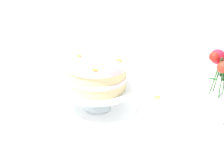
# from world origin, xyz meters

# --- Properties ---
(dining_table) EXTENTS (1.40, 1.00, 0.74)m
(dining_table) POSITION_xyz_m (0.00, -0.02, 0.65)
(dining_table) COLOR white
(dining_table) RESTS_ON ground
(linen_napkin) EXTENTS (0.32, 0.32, 0.00)m
(linen_napkin) POSITION_xyz_m (-0.10, -0.01, 0.74)
(linen_napkin) COLOR white
(linen_napkin) RESTS_ON dining_table
(cake_stand) EXTENTS (0.29, 0.29, 0.10)m
(cake_stand) POSITION_xyz_m (-0.10, -0.01, 0.82)
(cake_stand) COLOR silver
(cake_stand) RESTS_ON linen_napkin
(layer_cake) EXTENTS (0.24, 0.24, 0.12)m
(layer_cake) POSITION_xyz_m (-0.10, -0.01, 0.90)
(layer_cake) COLOR beige
(layer_cake) RESTS_ON cake_stand
(flower_vase) EXTENTS (0.11, 0.10, 0.35)m
(flower_vase) POSITION_xyz_m (0.37, 0.03, 0.89)
(flower_vase) COLOR silver
(flower_vase) RESTS_ON dining_table
(loose_petal_0) EXTENTS (0.04, 0.05, 0.01)m
(loose_petal_0) POSITION_xyz_m (0.12, 0.17, 0.74)
(loose_petal_0) COLOR yellow
(loose_petal_0) RESTS_ON dining_table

